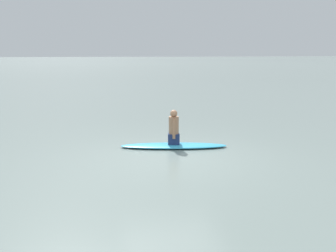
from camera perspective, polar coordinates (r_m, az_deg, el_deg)
The scene contains 3 objects.
ground_plane at distance 9.55m, azimuth 0.78°, elevation -4.68°, with size 400.00×400.00×0.00m, color slate.
surfboard at distance 10.46m, azimuth 0.86°, elevation -2.98°, with size 2.93×0.65×0.10m, color #339EC6.
person_paddler at distance 10.35m, azimuth 0.87°, elevation -0.41°, with size 0.36×0.42×0.95m.
Camera 1 is at (2.33, 8.89, 2.60)m, focal length 40.45 mm.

